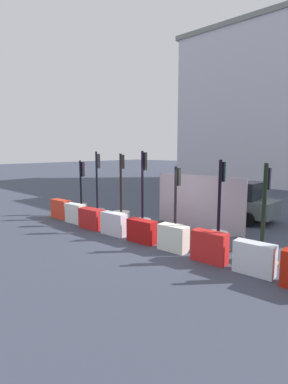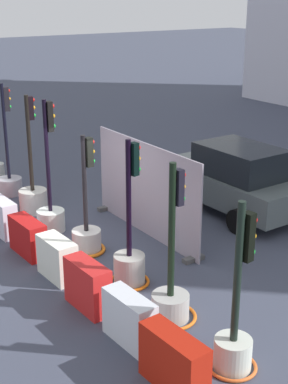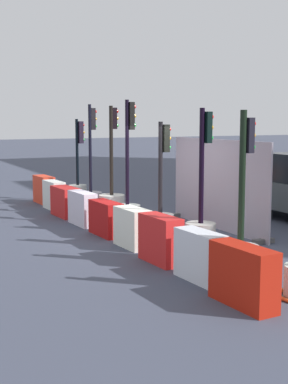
% 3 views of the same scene
% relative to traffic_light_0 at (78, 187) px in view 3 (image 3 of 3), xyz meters
% --- Properties ---
extents(ground_plane, '(120.00, 120.00, 0.00)m').
position_rel_traffic_light_0_xyz_m(ground_plane, '(5.19, -0.21, -0.46)').
color(ground_plane, '#3E4354').
extents(traffic_light_0, '(0.75, 0.75, 2.67)m').
position_rel_traffic_light_0_xyz_m(traffic_light_0, '(0.00, 0.00, 0.00)').
color(traffic_light_0, beige).
rests_on(traffic_light_0, ground_plane).
extents(traffic_light_1, '(0.68, 0.68, 3.10)m').
position_rel_traffic_light_0_xyz_m(traffic_light_1, '(1.35, -0.06, 0.05)').
color(traffic_light_1, '#A9A6B0').
rests_on(traffic_light_1, ground_plane).
extents(traffic_light_2, '(0.72, 0.72, 3.03)m').
position_rel_traffic_light_0_xyz_m(traffic_light_2, '(2.96, -0.06, 0.05)').
color(traffic_light_2, silver).
rests_on(traffic_light_2, ground_plane).
extents(traffic_light_3, '(0.66, 0.66, 3.14)m').
position_rel_traffic_light_0_xyz_m(traffic_light_3, '(4.36, -0.22, 0.11)').
color(traffic_light_3, silver).
rests_on(traffic_light_3, ground_plane).
extents(traffic_light_4, '(0.81, 0.81, 2.61)m').
position_rel_traffic_light_0_xyz_m(traffic_light_4, '(5.83, -0.07, -0.04)').
color(traffic_light_4, silver).
rests_on(traffic_light_4, ground_plane).
extents(traffic_light_5, '(0.79, 0.79, 2.89)m').
position_rel_traffic_light_0_xyz_m(traffic_light_5, '(7.55, -0.07, 0.03)').
color(traffic_light_5, '#B4B1A9').
rests_on(traffic_light_5, ground_plane).
extents(traffic_light_6, '(0.94, 0.94, 2.83)m').
position_rel_traffic_light_0_xyz_m(traffic_light_6, '(9.00, -0.16, -0.02)').
color(traffic_light_6, '#ABAAA5').
rests_on(traffic_light_6, ground_plane).
extents(construction_barrier_0, '(1.10, 0.44, 0.87)m').
position_rel_traffic_light_0_xyz_m(construction_barrier_0, '(-0.07, -1.12, -0.03)').
color(construction_barrier_0, red).
rests_on(construction_barrier_0, ground_plane).
extents(construction_barrier_1, '(1.03, 0.43, 0.85)m').
position_rel_traffic_light_0_xyz_m(construction_barrier_1, '(1.19, -1.17, -0.04)').
color(construction_barrier_1, white).
rests_on(construction_barrier_1, ground_plane).
extents(construction_barrier_2, '(1.16, 0.53, 0.81)m').
position_rel_traffic_light_0_xyz_m(construction_barrier_2, '(2.46, -1.24, -0.06)').
color(construction_barrier_2, red).
rests_on(construction_barrier_2, ground_plane).
extents(construction_barrier_3, '(1.11, 0.42, 0.85)m').
position_rel_traffic_light_0_xyz_m(construction_barrier_3, '(3.83, -1.24, -0.04)').
color(construction_barrier_3, silver).
rests_on(construction_barrier_3, ground_plane).
extents(construction_barrier_4, '(1.11, 0.45, 0.79)m').
position_rel_traffic_light_0_xyz_m(construction_barrier_4, '(5.23, -1.18, -0.07)').
color(construction_barrier_4, '#AF1313').
rests_on(construction_barrier_4, ground_plane).
extents(construction_barrier_5, '(0.99, 0.47, 0.83)m').
position_rel_traffic_light_0_xyz_m(construction_barrier_5, '(6.56, -1.13, -0.05)').
color(construction_barrier_5, white).
rests_on(construction_barrier_5, ground_plane).
extents(construction_barrier_6, '(1.04, 0.44, 0.89)m').
position_rel_traffic_light_0_xyz_m(construction_barrier_6, '(7.91, -1.18, -0.02)').
color(construction_barrier_6, red).
rests_on(construction_barrier_6, ground_plane).
extents(construction_barrier_7, '(1.05, 0.43, 0.84)m').
position_rel_traffic_light_0_xyz_m(construction_barrier_7, '(9.20, -1.13, -0.04)').
color(construction_barrier_7, silver).
rests_on(construction_barrier_7, ground_plane).
extents(construction_barrier_8, '(1.17, 0.45, 0.88)m').
position_rel_traffic_light_0_xyz_m(construction_barrier_8, '(10.50, -1.23, -0.02)').
color(construction_barrier_8, '#B41C0D').
rests_on(construction_barrier_8, ground_plane).
extents(site_fence_panel, '(3.99, 0.50, 2.19)m').
position_rel_traffic_light_0_xyz_m(site_fence_panel, '(5.72, 1.56, 0.59)').
color(site_fence_panel, '#9F95A4').
rests_on(site_fence_panel, ground_plane).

